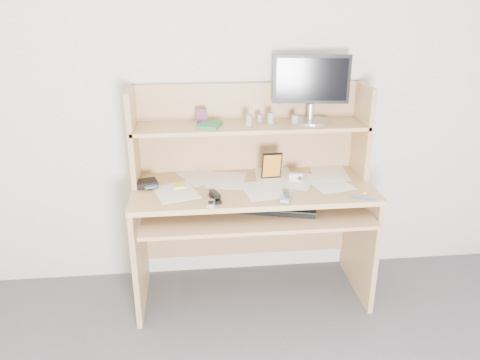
{
  "coord_description": "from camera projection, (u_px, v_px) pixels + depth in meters",
  "views": [
    {
      "loc": [
        -0.34,
        -1.04,
        1.78
      ],
      "look_at": [
        -0.08,
        1.43,
        0.81
      ],
      "focal_mm": 35.0,
      "sensor_mm": 36.0,
      "label": 1
    }
  ],
  "objects": [
    {
      "name": "chip_stack_c",
      "position": [
        295.0,
        120.0,
        2.76
      ],
      "size": [
        0.05,
        0.05,
        0.05
      ],
      "primitive_type": "cylinder",
      "rotation": [
        0.0,
        0.0,
        -0.25
      ],
      "color": "black",
      "rests_on": "desk"
    },
    {
      "name": "tv_remote",
      "position": [
        286.0,
        196.0,
        2.56
      ],
      "size": [
        0.1,
        0.17,
        0.02
      ],
      "primitive_type": "cube",
      "rotation": [
        0.0,
        0.0,
        -0.34
      ],
      "color": "#9C9C97",
      "rests_on": "paper_clutter"
    },
    {
      "name": "stapler",
      "position": [
        215.0,
        196.0,
        2.54
      ],
      "size": [
        0.07,
        0.13,
        0.04
      ],
      "primitive_type": "cube",
      "rotation": [
        0.0,
        0.0,
        0.26
      ],
      "color": "black",
      "rests_on": "paper_clutter"
    },
    {
      "name": "card_box",
      "position": [
        202.0,
        116.0,
        2.77
      ],
      "size": [
        0.06,
        0.02,
        0.09
      ],
      "primitive_type": "cube",
      "rotation": [
        0.0,
        0.0,
        -0.03
      ],
      "color": "maroon",
      "rests_on": "desk"
    },
    {
      "name": "sticky_note_pad",
      "position": [
        180.0,
        186.0,
        2.73
      ],
      "size": [
        0.08,
        0.08,
        0.01
      ],
      "primitive_type": "cube",
      "rotation": [
        0.0,
        0.0,
        0.1
      ],
      "color": "yellow",
      "rests_on": "desk"
    },
    {
      "name": "chip_stack_d",
      "position": [
        249.0,
        121.0,
        2.7
      ],
      "size": [
        0.05,
        0.05,
        0.07
      ],
      "primitive_type": "cylinder",
      "rotation": [
        0.0,
        0.0,
        0.25
      ],
      "color": "silver",
      "rests_on": "desk"
    },
    {
      "name": "back_wall",
      "position": [
        247.0,
        90.0,
        2.86
      ],
      "size": [
        3.6,
        0.04,
        2.5
      ],
      "primitive_type": "cube",
      "color": "beige",
      "rests_on": "floor"
    },
    {
      "name": "flip_phone",
      "position": [
        211.0,
        203.0,
        2.47
      ],
      "size": [
        0.05,
        0.09,
        0.02
      ],
      "primitive_type": "cube",
      "rotation": [
        0.0,
        0.0,
        -0.1
      ],
      "color": "#B0B0B3",
      "rests_on": "paper_clutter"
    },
    {
      "name": "game_case",
      "position": [
        272.0,
        166.0,
        2.8
      ],
      "size": [
        0.12,
        0.02,
        0.17
      ],
      "primitive_type": "cube",
      "rotation": [
        0.0,
        0.0,
        0.06
      ],
      "color": "black",
      "rests_on": "paper_clutter"
    },
    {
      "name": "chip_stack_a",
      "position": [
        260.0,
        119.0,
        2.78
      ],
      "size": [
        0.04,
        0.04,
        0.05
      ],
      "primitive_type": "cylinder",
      "rotation": [
        0.0,
        0.0,
        0.09
      ],
      "color": "black",
      "rests_on": "desk"
    },
    {
      "name": "desk",
      "position": [
        251.0,
        189.0,
        2.84
      ],
      "size": [
        1.4,
        0.7,
        1.3
      ],
      "color": "tan",
      "rests_on": "floor"
    },
    {
      "name": "chip_stack_b",
      "position": [
        271.0,
        119.0,
        2.75
      ],
      "size": [
        0.06,
        0.06,
        0.07
      ],
      "primitive_type": "cylinder",
      "rotation": [
        0.0,
        0.0,
        -0.42
      ],
      "color": "white",
      "rests_on": "desk"
    },
    {
      "name": "digital_camera",
      "position": [
        296.0,
        177.0,
        2.78
      ],
      "size": [
        0.08,
        0.05,
        0.05
      ],
      "primitive_type": "cube",
      "rotation": [
        0.0,
        0.0,
        -0.19
      ],
      "color": "silver",
      "rests_on": "paper_clutter"
    },
    {
      "name": "monitor",
      "position": [
        311.0,
        86.0,
        2.75
      ],
      "size": [
        0.45,
        0.23,
        0.39
      ],
      "rotation": [
        0.0,
        0.0,
        -0.13
      ],
      "color": "#ADAEB2",
      "rests_on": "desk"
    },
    {
      "name": "paper_clutter",
      "position": [
        253.0,
        185.0,
        2.74
      ],
      "size": [
        1.32,
        0.54,
        0.01
      ],
      "primitive_type": "cube",
      "color": "white",
      "rests_on": "desk"
    },
    {
      "name": "wallet",
      "position": [
        146.0,
        183.0,
        2.72
      ],
      "size": [
        0.14,
        0.13,
        0.03
      ],
      "primitive_type": "cube",
      "rotation": [
        0.0,
        0.0,
        0.27
      ],
      "color": "black",
      "rests_on": "paper_clutter"
    },
    {
      "name": "shelf_book",
      "position": [
        209.0,
        125.0,
        2.71
      ],
      "size": [
        0.17,
        0.2,
        0.02
      ],
      "primitive_type": "cube",
      "rotation": [
        0.0,
        0.0,
        -0.3
      ],
      "color": "#2F7543",
      "rests_on": "desk"
    },
    {
      "name": "blue_pen",
      "position": [
        363.0,
        198.0,
        2.55
      ],
      "size": [
        0.13,
        0.08,
        0.01
      ],
      "primitive_type": "cylinder",
      "rotation": [
        1.57,
        0.0,
        1.03
      ],
      "color": "blue",
      "rests_on": "paper_clutter"
    },
    {
      "name": "keyboard",
      "position": [
        273.0,
        207.0,
        2.66
      ],
      "size": [
        0.51,
        0.29,
        0.03
      ],
      "rotation": [
        0.0,
        0.0,
        -0.27
      ],
      "color": "black",
      "rests_on": "desk"
    }
  ]
}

